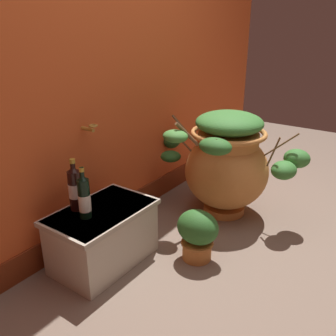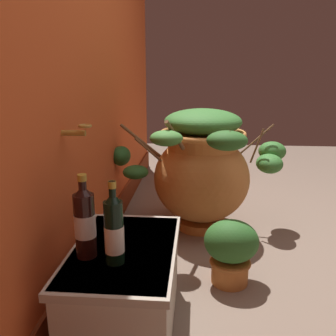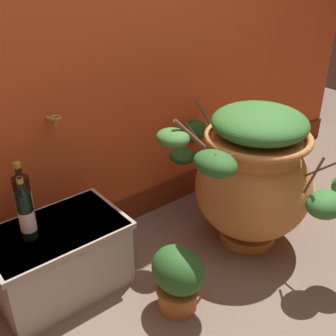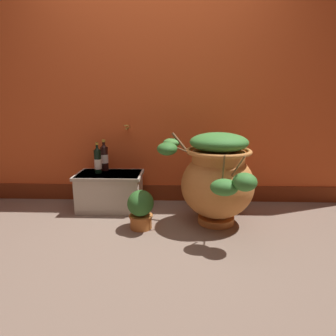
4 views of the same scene
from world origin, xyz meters
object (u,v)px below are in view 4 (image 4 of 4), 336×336
(wine_bottle_middle, at_px, (98,160))
(potted_shrub, at_px, (141,208))
(wine_bottle_left, at_px, (104,157))
(terracotta_urn, at_px, (217,177))

(wine_bottle_middle, bearing_deg, potted_shrub, -44.34)
(wine_bottle_left, xyz_separation_m, wine_bottle_middle, (-0.04, -0.12, -0.01))
(terracotta_urn, xyz_separation_m, wine_bottle_middle, (-1.14, 0.33, 0.07))
(wine_bottle_left, bearing_deg, potted_shrub, -52.96)
(wine_bottle_middle, distance_m, potted_shrub, 0.74)
(potted_shrub, bearing_deg, wine_bottle_middle, 135.66)
(terracotta_urn, distance_m, wine_bottle_left, 1.19)
(terracotta_urn, bearing_deg, wine_bottle_middle, 163.89)
(wine_bottle_left, bearing_deg, terracotta_urn, -22.08)
(terracotta_urn, bearing_deg, potted_shrub, -167.85)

